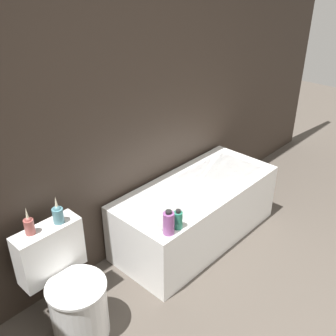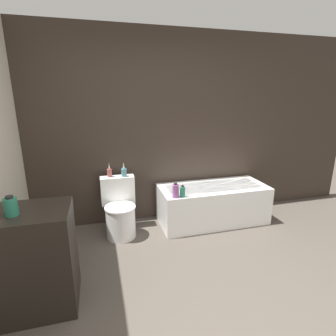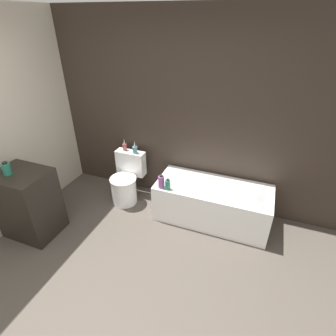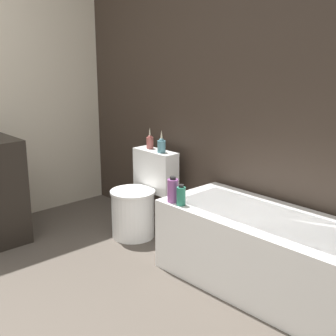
{
  "view_description": "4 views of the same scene",
  "coord_description": "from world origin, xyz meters",
  "px_view_note": "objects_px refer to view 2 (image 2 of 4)",
  "views": [
    {
      "loc": [
        -1.49,
        0.06,
        2.23
      ],
      "look_at": [
        0.13,
        1.59,
        1.02
      ],
      "focal_mm": 42.0,
      "sensor_mm": 36.0,
      "label": 1
    },
    {
      "loc": [
        -0.79,
        -1.35,
        1.76
      ],
      "look_at": [
        0.02,
        1.6,
        0.9
      ],
      "focal_mm": 28.0,
      "sensor_mm": 36.0,
      "label": 2
    },
    {
      "loc": [
        1.19,
        -1.03,
        2.47
      ],
      "look_at": [
        0.14,
        1.69,
        0.75
      ],
      "focal_mm": 28.0,
      "sensor_mm": 36.0,
      "label": 3
    },
    {
      "loc": [
        2.41,
        -0.64,
        1.65
      ],
      "look_at": [
        0.03,
        1.56,
        0.77
      ],
      "focal_mm": 50.0,
      "sensor_mm": 36.0,
      "label": 4
    }
  ],
  "objects_px": {
    "vase_gold": "(109,172)",
    "shampoo_bottle_short": "(183,192)",
    "shampoo_bottle_tall": "(176,191)",
    "toilet": "(120,211)",
    "vase_silver": "(124,171)",
    "soap_bottle_glass": "(11,207)",
    "bathtub": "(212,203)"
  },
  "relations": [
    {
      "from": "vase_gold",
      "to": "shampoo_bottle_short",
      "type": "height_order",
      "value": "vase_gold"
    },
    {
      "from": "shampoo_bottle_tall",
      "to": "toilet",
      "type": "bearing_deg",
      "value": 159.95
    },
    {
      "from": "vase_silver",
      "to": "shampoo_bottle_tall",
      "type": "bearing_deg",
      "value": -35.56
    },
    {
      "from": "toilet",
      "to": "shampoo_bottle_short",
      "type": "relative_size",
      "value": 4.8
    },
    {
      "from": "vase_silver",
      "to": "shampoo_bottle_short",
      "type": "xyz_separation_m",
      "value": [
        0.67,
        -0.42,
        -0.2
      ]
    },
    {
      "from": "shampoo_bottle_short",
      "to": "vase_silver",
      "type": "bearing_deg",
      "value": 147.94
    },
    {
      "from": "shampoo_bottle_tall",
      "to": "vase_gold",
      "type": "bearing_deg",
      "value": 149.92
    },
    {
      "from": "vase_silver",
      "to": "shampoo_bottle_short",
      "type": "height_order",
      "value": "vase_silver"
    },
    {
      "from": "vase_silver",
      "to": "shampoo_bottle_tall",
      "type": "relative_size",
      "value": 1.04
    },
    {
      "from": "toilet",
      "to": "vase_silver",
      "type": "distance_m",
      "value": 0.52
    },
    {
      "from": "toilet",
      "to": "soap_bottle_glass",
      "type": "xyz_separation_m",
      "value": [
        -0.87,
        -1.1,
        0.64
      ]
    },
    {
      "from": "toilet",
      "to": "vase_gold",
      "type": "height_order",
      "value": "vase_gold"
    },
    {
      "from": "bathtub",
      "to": "shampoo_bottle_tall",
      "type": "distance_m",
      "value": 0.77
    },
    {
      "from": "shampoo_bottle_tall",
      "to": "shampoo_bottle_short",
      "type": "xyz_separation_m",
      "value": [
        0.09,
        -0.01,
        -0.02
      ]
    },
    {
      "from": "soap_bottle_glass",
      "to": "shampoo_bottle_tall",
      "type": "distance_m",
      "value": 1.8
    },
    {
      "from": "soap_bottle_glass",
      "to": "toilet",
      "type": "bearing_deg",
      "value": 51.59
    },
    {
      "from": "soap_bottle_glass",
      "to": "vase_silver",
      "type": "relative_size",
      "value": 0.8
    },
    {
      "from": "bathtub",
      "to": "toilet",
      "type": "relative_size",
      "value": 2.07
    },
    {
      "from": "soap_bottle_glass",
      "to": "bathtub",
      "type": "bearing_deg",
      "value": 27.21
    },
    {
      "from": "vase_silver",
      "to": "shampoo_bottle_short",
      "type": "distance_m",
      "value": 0.82
    },
    {
      "from": "vase_gold",
      "to": "vase_silver",
      "type": "height_order",
      "value": "vase_silver"
    },
    {
      "from": "toilet",
      "to": "shampoo_bottle_tall",
      "type": "relative_size",
      "value": 3.86
    },
    {
      "from": "toilet",
      "to": "soap_bottle_glass",
      "type": "distance_m",
      "value": 1.54
    },
    {
      "from": "bathtub",
      "to": "toilet",
      "type": "height_order",
      "value": "toilet"
    },
    {
      "from": "soap_bottle_glass",
      "to": "vase_silver",
      "type": "distance_m",
      "value": 1.6
    },
    {
      "from": "soap_bottle_glass",
      "to": "shampoo_bottle_short",
      "type": "height_order",
      "value": "soap_bottle_glass"
    },
    {
      "from": "soap_bottle_glass",
      "to": "vase_gold",
      "type": "xyz_separation_m",
      "value": [
        0.78,
        1.3,
        -0.16
      ]
    },
    {
      "from": "toilet",
      "to": "vase_gold",
      "type": "distance_m",
      "value": 0.53
    },
    {
      "from": "bathtub",
      "to": "shampoo_bottle_short",
      "type": "xyz_separation_m",
      "value": [
        -0.54,
        -0.27,
        0.33
      ]
    },
    {
      "from": "toilet",
      "to": "shampoo_bottle_short",
      "type": "xyz_separation_m",
      "value": [
        0.76,
        -0.25,
        0.29
      ]
    },
    {
      "from": "bathtub",
      "to": "vase_gold",
      "type": "relative_size",
      "value": 7.82
    },
    {
      "from": "soap_bottle_glass",
      "to": "vase_silver",
      "type": "bearing_deg",
      "value": 52.79
    }
  ]
}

